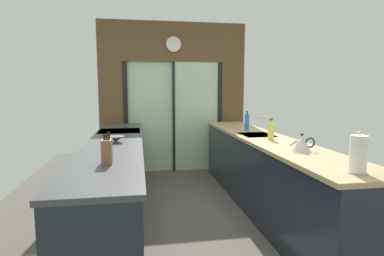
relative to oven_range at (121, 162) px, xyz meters
The scene contains 12 objects.
ground_plane 1.21m from the oven_range, 35.58° to the right, with size 5.04×7.60×0.02m, color #4C4742.
back_wall_unit 1.81m from the oven_range, 51.68° to the left, with size 2.64×0.12×2.70m.
left_counter_run 1.12m from the oven_range, 90.08° to the right, with size 0.62×3.80×0.92m.
right_counter_run 2.05m from the oven_range, 27.56° to the right, with size 0.62×3.80×0.92m.
sink_faucet 2.18m from the oven_range, 19.63° to the right, with size 0.19×0.02×0.23m.
oven_range is the anchor object (origin of this frame).
mixing_bowl 1.15m from the oven_range, 88.98° to the right, with size 0.19×0.19×0.07m.
knife_block 2.11m from the oven_range, 89.48° to the right, with size 0.08×0.14×0.26m.
kettle 2.64m from the oven_range, 45.81° to the right, with size 0.26×0.18×0.18m.
soap_bottle_near 2.20m from the oven_range, 32.39° to the right, with size 0.07×0.07×0.25m.
soap_bottle_far 1.92m from the oven_range, ahead, with size 0.06×0.06×0.28m.
paper_towel_roll 3.25m from the oven_range, 55.70° to the right, with size 0.14×0.14×0.30m.
Camera 1 is at (-0.63, -3.35, 1.52)m, focal length 29.53 mm.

